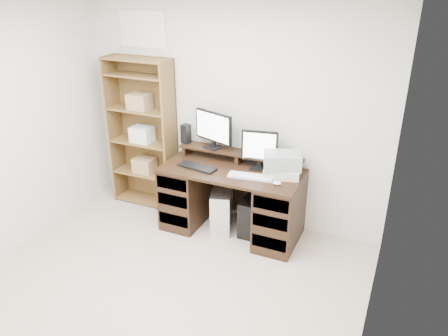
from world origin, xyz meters
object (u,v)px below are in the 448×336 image
Objects in this scene: monitor_wide at (213,128)px; tower_black at (252,215)px; bookshelf at (143,132)px; monitor_small at (259,148)px; printer at (282,172)px; desk at (232,199)px; tower_silver at (222,209)px.

monitor_wide is 1.19× the size of tower_black.
bookshelf is (-0.93, 0.01, -0.18)m from monitor_wide.
monitor_small is 1.50m from bookshelf.
bookshelf reaches higher than monitor_small.
bookshelf reaches higher than printer.
desk is at bearing 172.84° from printer.
monitor_wide is at bearing 164.56° from tower_black.
desk is 0.83× the size of bookshelf.
tower_silver is (0.19, -0.20, -0.86)m from monitor_wide.
printer reaches higher than tower_black.
monitor_wide reaches higher than tower_silver.
monitor_small is 0.77m from tower_black.
tower_silver is at bearing -10.18° from bookshelf.
monitor_small is 0.35m from printer.
monitor_small is at bearing 149.20° from printer.
monitor_wide is at bearing -0.35° from bookshelf.
monitor_wide is 0.28× the size of bookshelf.
monitor_wide is 1.39× the size of printer.
desk is 0.80m from monitor_wide.
monitor_small is 0.23× the size of bookshelf.
bookshelf reaches higher than desk.
monitor_small reaches higher than printer.
printer is at bearing -14.66° from tower_silver.
tower_black is (-0.32, 0.01, -0.59)m from printer.
printer is (0.28, -0.09, -0.18)m from monitor_small.
printer reaches higher than desk.
monitor_small is (0.56, -0.06, -0.12)m from monitor_wide.
bookshelf is (-1.49, 0.07, -0.06)m from monitor_small.
bookshelf is (-1.25, 0.21, 0.53)m from desk.
tower_black is at bearing 164.55° from printer.
printer is 0.86m from tower_silver.
desk is 3.61× the size of monitor_small.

